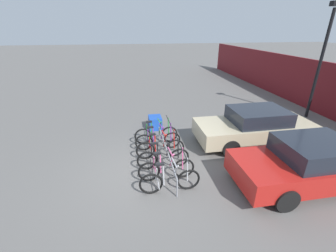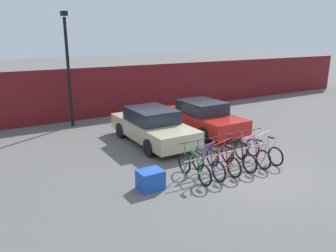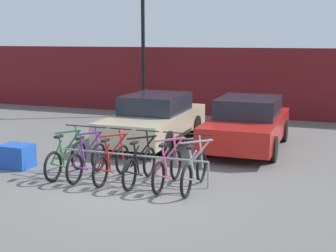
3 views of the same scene
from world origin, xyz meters
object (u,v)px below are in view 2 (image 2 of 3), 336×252
object	(u,v)px
bicycle_black	(238,157)
car_beige	(153,126)
car_red	(203,117)
bicycle_red	(223,161)
bicycle_pink	(252,153)
cargo_crate	(150,180)
bicycle_purple	(208,164)
bicycle_silver	(264,150)
bicycle_green	(194,168)
lamp_post	(68,64)
bike_rack	(228,154)

from	to	relation	value
bicycle_black	car_beige	xyz separation A→B (m)	(-1.14, 3.78, 0.31)
car_beige	car_red	world-z (taller)	same
bicycle_red	bicycle_black	size ratio (longest dim) A/B	1.00
bicycle_pink	cargo_crate	world-z (taller)	bicycle_pink
bicycle_pink	bicycle_purple	bearing A→B (deg)	-179.39
bicycle_silver	car_red	distance (m)	3.99
bicycle_red	car_red	world-z (taller)	car_red
bicycle_green	cargo_crate	bearing A→B (deg)	176.83
car_beige	bicycle_purple	bearing A→B (deg)	-91.55
bicycle_red	lamp_post	bearing A→B (deg)	105.03
bicycle_black	bicycle_silver	xyz separation A→B (m)	(1.18, 0.00, 0.00)
cargo_crate	car_red	bearing A→B (deg)	39.16
bicycle_purple	bicycle_silver	xyz separation A→B (m)	(2.43, 0.00, 0.00)
bicycle_green	cargo_crate	world-z (taller)	bicycle_green
bicycle_red	bicycle_pink	bearing A→B (deg)	-3.10
bike_rack	car_red	bearing A→B (deg)	64.57
car_beige	lamp_post	world-z (taller)	lamp_post
bicycle_pink	lamp_post	world-z (taller)	lamp_post
bike_rack	lamp_post	world-z (taller)	lamp_post
bicycle_pink	bike_rack	bearing A→B (deg)	171.28
bicycle_pink	car_red	distance (m)	4.08
bicycle_black	car_beige	bearing A→B (deg)	105.62
bicycle_green	bicycle_purple	distance (m)	0.52
bicycle_pink	car_red	xyz separation A→B (m)	(0.91, 3.96, 0.31)
bicycle_red	bike_rack	bearing A→B (deg)	19.53
bicycle_green	car_beige	xyz separation A→B (m)	(0.62, 3.78, 0.31)
car_red	lamp_post	bearing A→B (deg)	140.02
bike_rack	bicycle_silver	bearing A→B (deg)	-5.76
bicycle_black	car_beige	size ratio (longest dim) A/B	0.38
bicycle_purple	bike_rack	bearing A→B (deg)	11.25
bicycle_pink	lamp_post	xyz separation A→B (m)	(-3.87, 7.97, 2.59)
bike_rack	car_red	size ratio (longest dim) A/B	0.82
bicycle_red	car_beige	size ratio (longest dim) A/B	0.38
bicycle_pink	cargo_crate	xyz separation A→B (m)	(-3.80, 0.13, -0.10)
bicycle_black	bicycle_silver	size ratio (longest dim) A/B	1.00
bike_rack	bicycle_red	distance (m)	0.40
bicycle_black	bike_rack	bearing A→B (deg)	151.68
bicycle_green	bicycle_pink	world-z (taller)	same
cargo_crate	bicycle_silver	bearing A→B (deg)	-1.67
bicycle_pink	bicycle_silver	world-z (taller)	same
bicycle_red	bicycle_silver	xyz separation A→B (m)	(1.83, 0.00, 0.00)
bike_rack	bicycle_purple	bearing A→B (deg)	-171.15
car_red	bicycle_green	bearing A→B (deg)	-129.67
bicycle_red	lamp_post	distance (m)	8.78
car_beige	lamp_post	bearing A→B (deg)	116.73
bike_rack	lamp_post	bearing A→B (deg)	110.77
bike_rack	car_beige	world-z (taller)	car_beige
bicycle_purple	car_red	xyz separation A→B (m)	(2.77, 3.96, 0.31)
bicycle_silver	bicycle_purple	bearing A→B (deg)	-179.44
bicycle_black	cargo_crate	bearing A→B (deg)	176.49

